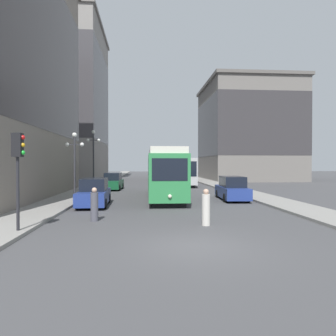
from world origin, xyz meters
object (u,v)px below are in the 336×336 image
object	(u,v)px
lamp_post_left_near	(75,155)
lamp_post_left_far	(93,151)
parked_car_left_near	(113,182)
parked_car_left_mid	(94,193)
streetcar	(164,172)
parked_car_right_far	(232,189)
traffic_light_near_left	(18,155)
pedestrian_crossing_near	(94,206)
pedestrian_crossing_far	(206,208)
transit_bus	(182,170)

from	to	relation	value
lamp_post_left_near	lamp_post_left_far	bearing A→B (deg)	90.00
parked_car_left_near	parked_car_left_mid	xyz separation A→B (m)	(-0.00, -12.83, 0.00)
streetcar	parked_car_right_far	bearing A→B (deg)	-21.44
streetcar	parked_car_left_near	distance (m)	9.66
traffic_light_near_left	lamp_post_left_far	distance (m)	20.01
lamp_post_left_far	streetcar	bearing A→B (deg)	-45.92
parked_car_right_far	pedestrian_crossing_near	xyz separation A→B (m)	(-9.22, -8.20, -0.08)
lamp_post_left_near	lamp_post_left_far	distance (m)	8.87
parked_car_right_far	traffic_light_near_left	world-z (taller)	traffic_light_near_left
lamp_post_left_far	traffic_light_near_left	bearing A→B (deg)	-89.38
lamp_post_left_far	parked_car_left_near	bearing A→B (deg)	29.77
parked_car_left_mid	pedestrian_crossing_far	bearing A→B (deg)	-50.71
streetcar	traffic_light_near_left	xyz separation A→B (m)	(-6.66, -12.89, 1.03)
pedestrian_crossing_near	parked_car_left_near	bearing A→B (deg)	137.59
parked_car_left_mid	traffic_light_near_left	xyz separation A→B (m)	(-1.68, -8.25, 2.29)
parked_car_right_far	lamp_post_left_near	xyz separation A→B (m)	(-12.01, 0.35, 2.62)
parked_car_left_near	lamp_post_left_far	world-z (taller)	lamp_post_left_far
parked_car_left_mid	lamp_post_left_near	size ratio (longest dim) A/B	0.98
parked_car_right_far	pedestrian_crossing_far	xyz separation A→B (m)	(-4.00, -9.65, -0.07)
streetcar	lamp_post_left_near	size ratio (longest dim) A/B	2.70
transit_bus	parked_car_left_near	xyz separation A→B (m)	(-8.28, -6.76, -1.10)
parked_car_left_near	parked_car_left_mid	bearing A→B (deg)	-87.13
pedestrian_crossing_near	pedestrian_crossing_far	distance (m)	5.41
transit_bus	parked_car_left_near	bearing A→B (deg)	-138.91
pedestrian_crossing_near	lamp_post_left_far	world-z (taller)	lamp_post_left_far
parked_car_left_mid	parked_car_right_far	size ratio (longest dim) A/B	0.97
pedestrian_crossing_near	pedestrian_crossing_far	bearing A→B (deg)	29.35
lamp_post_left_near	parked_car_left_mid	bearing A→B (deg)	-56.76
parked_car_right_far	traffic_light_near_left	size ratio (longest dim) A/B	1.31
streetcar	parked_car_left_near	bearing A→B (deg)	121.99
transit_bus	lamp_post_left_near	world-z (taller)	lamp_post_left_near
pedestrian_crossing_far	traffic_light_near_left	bearing A→B (deg)	94.70
transit_bus	pedestrian_crossing_near	world-z (taller)	transit_bus
parked_car_left_near	pedestrian_crossing_far	world-z (taller)	parked_car_left_near
parked_car_left_mid	pedestrian_crossing_near	xyz separation A→B (m)	(0.89, -5.66, -0.08)
parked_car_right_far	traffic_light_near_left	distance (m)	16.15
lamp_post_left_near	parked_car_right_far	bearing A→B (deg)	-1.66
transit_bus	parked_car_left_mid	bearing A→B (deg)	-111.06
parked_car_left_near	transit_bus	bearing A→B (deg)	42.11
parked_car_left_near	pedestrian_crossing_far	xyz separation A→B (m)	(6.11, -19.93, -0.07)
streetcar	lamp_post_left_near	xyz separation A→B (m)	(-6.87, -1.74, 1.37)
transit_bus	parked_car_right_far	bearing A→B (deg)	-82.01
streetcar	parked_car_left_near	size ratio (longest dim) A/B	2.83
parked_car_left_mid	pedestrian_crossing_near	size ratio (longest dim) A/B	2.98
streetcar	parked_car_left_mid	distance (m)	6.92
pedestrian_crossing_near	lamp_post_left_near	distance (m)	9.39
parked_car_left_near	traffic_light_near_left	bearing A→B (deg)	-91.69
pedestrian_crossing_far	lamp_post_left_far	bearing A→B (deg)	19.34
transit_bus	pedestrian_crossing_far	world-z (taller)	transit_bus
pedestrian_crossing_near	lamp_post_left_far	size ratio (longest dim) A/B	0.27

